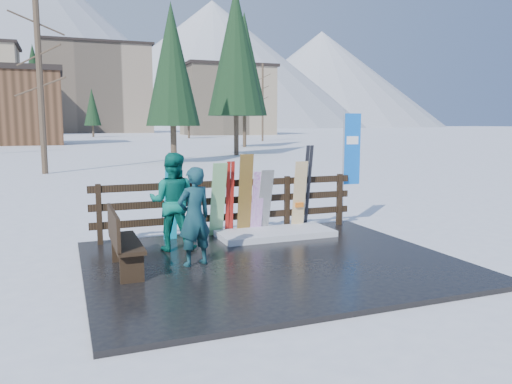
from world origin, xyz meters
name	(u,v)px	position (x,y,z in m)	size (l,w,h in m)	color
ground	(271,265)	(0.00, 0.00, 0.00)	(700.00, 700.00, 0.00)	white
deck	(271,262)	(0.00, 0.00, 0.04)	(6.00, 5.00, 0.08)	black
fence	(230,202)	(0.00, 2.20, 0.74)	(5.60, 0.10, 1.15)	black
snow_patch	(275,233)	(0.77, 1.60, 0.14)	(2.33, 1.00, 0.12)	white
bench	(121,239)	(-2.41, 0.21, 0.60)	(0.41, 1.50, 0.97)	black
snowboard_0	(171,203)	(-1.28, 1.98, 0.82)	(0.25, 0.03, 1.52)	#0FB9E7
snowboard_1	(218,200)	(-0.33, 1.98, 0.84)	(0.29, 0.03, 1.56)	silver
snowboard_2	(245,195)	(0.25, 1.98, 0.91)	(0.29, 0.03, 1.68)	gold
snowboard_3	(257,203)	(0.52, 1.98, 0.73)	(0.25, 0.03, 1.33)	white
snowboard_4	(265,201)	(0.69, 1.98, 0.75)	(0.28, 0.03, 1.38)	black
snowboard_5	(299,196)	(1.49, 1.98, 0.82)	(0.28, 0.03, 1.50)	silver
ski_pair_a	(230,198)	(-0.05, 2.05, 0.84)	(0.16, 0.21, 1.53)	#A51B14
ski_pair_b	(307,187)	(1.69, 2.05, 0.99)	(0.17, 0.30, 1.82)	black
rental_flag	(350,153)	(2.88, 2.25, 1.69)	(0.45, 0.04, 2.60)	silver
person_front	(194,216)	(-1.27, 0.18, 0.88)	(0.58, 0.38, 1.60)	#1A5B55
person_back	(173,202)	(-1.38, 1.28, 0.96)	(0.86, 0.67, 1.76)	#0A6756
resort_buildings	(79,91)	(1.03, 115.41, 9.81)	(73.00, 87.60, 22.60)	tan
trees	(132,94)	(3.99, 47.17, 5.49)	(41.97, 68.59, 12.58)	#382B1E
mountains	(44,44)	(-10.50, 328.41, 50.20)	(520.00, 260.00, 120.00)	white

